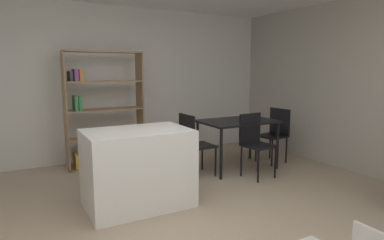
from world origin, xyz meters
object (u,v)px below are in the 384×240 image
(open_bookshelf, at_px, (99,109))
(dining_table, at_px, (238,125))
(dining_chair_near, at_px, (254,139))
(kitchen_island, at_px, (138,168))
(dining_chair_island_side, at_px, (193,140))
(dining_chair_window_side, at_px, (276,130))

(open_bookshelf, bearing_deg, dining_table, -32.32)
(dining_table, xyz_separation_m, dining_chair_near, (-0.01, -0.43, -0.14))
(kitchen_island, distance_m, dining_chair_near, 1.90)
(dining_table, distance_m, dining_chair_near, 0.45)
(dining_chair_near, bearing_deg, open_bookshelf, 132.91)
(dining_chair_island_side, xyz_separation_m, dining_chair_window_side, (1.63, 0.01, -0.00))
(dining_chair_island_side, height_order, dining_chair_window_side, dining_chair_island_side)
(dining_chair_window_side, bearing_deg, kitchen_island, -81.86)
(dining_table, relative_size, dining_chair_near, 1.28)
(dining_table, relative_size, dining_chair_window_side, 1.30)
(dining_table, xyz_separation_m, dining_chair_window_side, (0.81, 0.01, -0.15))
(dining_chair_island_side, relative_size, dining_chair_window_side, 1.02)
(dining_chair_island_side, bearing_deg, kitchen_island, 119.40)
(open_bookshelf, xyz_separation_m, dining_table, (1.89, -1.20, -0.24))
(dining_table, relative_size, dining_chair_island_side, 1.28)
(dining_chair_island_side, bearing_deg, dining_table, -91.15)
(dining_table, xyz_separation_m, dining_chair_island_side, (-0.82, -0.00, -0.15))
(kitchen_island, xyz_separation_m, dining_table, (1.90, 0.64, 0.25))
(kitchen_island, height_order, dining_chair_island_side, dining_chair_island_side)
(dining_table, bearing_deg, dining_chair_near, -91.35)
(dining_table, distance_m, dining_chair_island_side, 0.83)
(kitchen_island, distance_m, dining_chair_window_side, 2.79)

